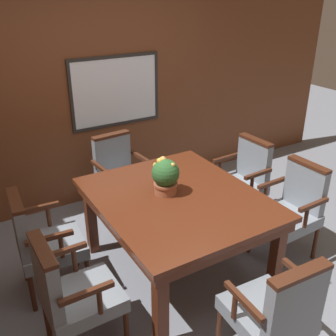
# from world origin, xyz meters

# --- Properties ---
(ground_plane) EXTENTS (14.00, 14.00, 0.00)m
(ground_plane) POSITION_xyz_m (0.00, 0.00, 0.00)
(ground_plane) COLOR gray
(wall_back) EXTENTS (7.20, 0.08, 2.45)m
(wall_back) POSITION_xyz_m (0.00, 1.88, 1.23)
(wall_back) COLOR brown
(wall_back) RESTS_ON ground_plane
(dining_table) EXTENTS (1.30, 1.54, 0.77)m
(dining_table) POSITION_xyz_m (0.10, 0.19, 0.68)
(dining_table) COLOR #562614
(dining_table) RESTS_ON ground_plane
(chair_head_near) EXTENTS (0.54, 0.54, 0.93)m
(chair_head_near) POSITION_xyz_m (0.10, -0.99, 0.51)
(chair_head_near) COLOR #472314
(chair_head_near) RESTS_ON ground_plane
(chair_right_near) EXTENTS (0.53, 0.53, 0.93)m
(chair_right_near) POSITION_xyz_m (1.16, -0.14, 0.51)
(chair_right_near) COLOR #472314
(chair_right_near) RESTS_ON ground_plane
(chair_right_far) EXTENTS (0.54, 0.53, 0.93)m
(chair_right_far) POSITION_xyz_m (1.16, 0.56, 0.51)
(chair_right_far) COLOR #472314
(chair_right_far) RESTS_ON ground_plane
(chair_left_near) EXTENTS (0.52, 0.52, 0.93)m
(chair_left_near) POSITION_xyz_m (-0.96, -0.15, 0.51)
(chair_left_near) COLOR #472314
(chair_left_near) RESTS_ON ground_plane
(chair_head_far) EXTENTS (0.55, 0.55, 0.93)m
(chair_head_far) POSITION_xyz_m (0.07, 1.33, 0.51)
(chair_head_far) COLOR #472314
(chair_head_far) RESTS_ON ground_plane
(chair_left_far) EXTENTS (0.54, 0.54, 0.93)m
(chair_left_far) POSITION_xyz_m (-0.98, 0.54, 0.51)
(chair_left_far) COLOR #472314
(chair_left_far) RESTS_ON ground_plane
(potted_plant) EXTENTS (0.23, 0.25, 0.32)m
(potted_plant) POSITION_xyz_m (0.04, 0.29, 0.94)
(potted_plant) COLOR #9E5638
(potted_plant) RESTS_ON dining_table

